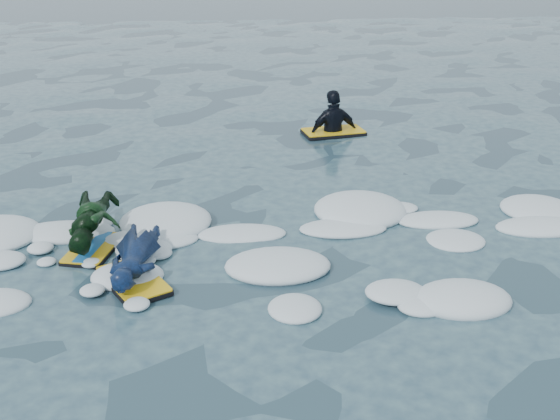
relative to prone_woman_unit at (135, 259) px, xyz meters
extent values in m
plane|color=#162335|center=(1.29, -0.46, -0.19)|extent=(120.00, 120.00, 0.00)
cube|color=black|center=(0.00, -0.22, -0.16)|extent=(0.95, 1.11, 0.05)
cube|color=gold|center=(0.00, -0.22, -0.13)|extent=(0.92, 1.09, 0.02)
imported|color=#0B2050|center=(0.00, 0.03, 0.02)|extent=(0.64, 1.50, 0.35)
cube|color=black|center=(-0.57, 0.62, -0.16)|extent=(0.68, 0.99, 0.05)
cube|color=gold|center=(-0.57, 0.62, -0.13)|extent=(0.66, 0.97, 0.02)
cube|color=#1762AD|center=(-0.57, 0.62, -0.12)|extent=(0.35, 0.87, 0.01)
imported|color=black|center=(-0.57, 0.82, 0.09)|extent=(0.71, 1.38, 0.51)
cube|color=black|center=(2.98, 5.27, -0.15)|extent=(1.21, 0.82, 0.06)
cube|color=gold|center=(2.98, 5.27, -0.12)|extent=(1.19, 0.79, 0.02)
imported|color=black|center=(2.98, 5.27, -0.21)|extent=(1.06, 0.66, 1.67)
camera|label=1|loc=(1.12, -7.07, 3.53)|focal=45.00mm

